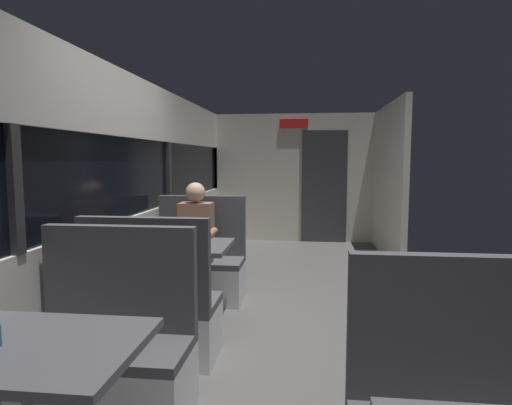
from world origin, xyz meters
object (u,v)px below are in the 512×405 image
dining_table_near_window (32,367)px  bench_mid_window_facing_end (153,316)px  coffee_cup_primary (151,242)px  bench_near_window_facing_entry (110,361)px  bench_mid_window_facing_entry (199,269)px  dining_table_mid_window (180,255)px  seated_passenger (197,251)px

dining_table_near_window → bench_mid_window_facing_end: 1.46m
bench_mid_window_facing_end → coffee_cup_primary: bearing=110.7°
bench_near_window_facing_entry → bench_mid_window_facing_entry: same height
bench_near_window_facing_entry → dining_table_mid_window: size_ratio=1.22×
bench_near_window_facing_entry → coffee_cup_primary: (-0.21, 1.27, 0.46)m
bench_near_window_facing_entry → dining_table_mid_window: (0.00, 1.42, 0.31)m
bench_near_window_facing_entry → bench_mid_window_facing_end: same height
seated_passenger → coffee_cup_primary: bearing=-104.9°
dining_table_near_window → coffee_cup_primary: (-0.21, 1.97, 0.15)m
bench_near_window_facing_entry → dining_table_mid_window: 1.46m
dining_table_mid_window → bench_mid_window_facing_end: bench_mid_window_facing_end is taller
dining_table_mid_window → bench_mid_window_facing_entry: bearing=90.0°
bench_mid_window_facing_end → coffee_cup_primary: 0.74m
dining_table_mid_window → seated_passenger: (0.00, 0.63, -0.10)m
bench_near_window_facing_entry → dining_table_mid_window: bearing=90.0°
coffee_cup_primary → dining_table_mid_window: bearing=36.3°
dining_table_near_window → bench_near_window_facing_entry: bearing=90.0°
bench_near_window_facing_entry → seated_passenger: (0.00, 2.05, 0.21)m
bench_near_window_facing_entry → bench_mid_window_facing_entry: size_ratio=1.00×
dining_table_mid_window → coffee_cup_primary: bearing=-143.7°
dining_table_mid_window → bench_mid_window_facing_end: size_ratio=0.82×
dining_table_mid_window → bench_near_window_facing_entry: bearing=-90.0°
coffee_cup_primary → bench_mid_window_facing_entry: bearing=76.4°
dining_table_mid_window → bench_mid_window_facing_entry: (0.00, 0.70, -0.31)m
bench_near_window_facing_entry → seated_passenger: 2.06m
bench_mid_window_facing_end → seated_passenger: seated_passenger is taller
coffee_cup_primary → seated_passenger: bearing=75.1°
dining_table_mid_window → bench_mid_window_facing_end: bearing=-90.0°
bench_near_window_facing_entry → coffee_cup_primary: size_ratio=12.22×
bench_mid_window_facing_end → bench_mid_window_facing_entry: size_ratio=1.00×
bench_near_window_facing_entry → seated_passenger: size_ratio=0.87×
dining_table_near_window → bench_mid_window_facing_entry: (0.00, 2.82, -0.31)m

